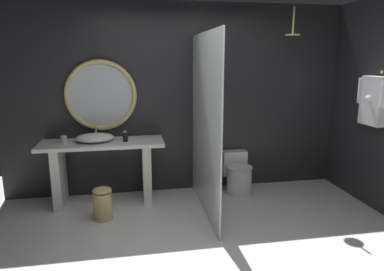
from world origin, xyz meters
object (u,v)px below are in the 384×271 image
toilet (238,175)px  waste_bin (103,203)px  soap_dispenser (125,137)px  tumbler_cup (64,139)px  rain_shower_head (293,32)px  round_wall_mirror (101,95)px  hanging_bathrobe (374,98)px  vessel_sink (95,138)px

toilet → waste_bin: 1.90m
toilet → soap_dispenser: bearing=-176.7°
tumbler_cup → rain_shower_head: size_ratio=0.27×
tumbler_cup → toilet: 2.38m
round_wall_mirror → toilet: size_ratio=1.69×
waste_bin → round_wall_mirror: bearing=90.9°
soap_dispenser → round_wall_mirror: (-0.30, 0.31, 0.50)m
hanging_bathrobe → rain_shower_head: bearing=144.7°
round_wall_mirror → tumbler_cup: bearing=-152.4°
round_wall_mirror → hanging_bathrobe: (3.27, -0.97, 0.01)m
toilet → round_wall_mirror: bearing=173.2°
waste_bin → hanging_bathrobe: bearing=-3.7°
toilet → waste_bin: (-1.82, -0.54, -0.05)m
round_wall_mirror → rain_shower_head: rain_shower_head is taller
tumbler_cup → hanging_bathrobe: 3.84m
vessel_sink → tumbler_cup: bearing=-178.9°
rain_shower_head → waste_bin: (-2.44, -0.37, -1.99)m
rain_shower_head → toilet: bearing=164.4°
rain_shower_head → hanging_bathrobe: size_ratio=0.54×
rain_shower_head → hanging_bathrobe: (0.82, -0.58, -0.80)m
toilet → hanging_bathrobe: bearing=-27.6°
soap_dispenser → tumbler_cup: bearing=175.1°
soap_dispenser → toilet: size_ratio=0.25×
tumbler_cup → soap_dispenser: (0.76, -0.06, 0.02)m
tumbler_cup → round_wall_mirror: bearing=27.6°
rain_shower_head → hanging_bathrobe: 1.28m
rain_shower_head → toilet: (-0.62, 0.17, -1.94)m
toilet → vessel_sink: bearing=-179.5°
hanging_bathrobe → waste_bin: hanging_bathrobe is taller
round_wall_mirror → waste_bin: round_wall_mirror is taller
vessel_sink → round_wall_mirror: 0.57m
toilet → rain_shower_head: bearing=-15.6°
tumbler_cup → soap_dispenser: soap_dispenser is taller
rain_shower_head → hanging_bathrobe: rain_shower_head is taller
tumbler_cup → waste_bin: (0.48, -0.52, -0.67)m
vessel_sink → waste_bin: size_ratio=1.21×
soap_dispenser → toilet: 1.67m
tumbler_cup → round_wall_mirror: (0.46, 0.24, 0.52)m
round_wall_mirror → toilet: bearing=-6.8°
round_wall_mirror → toilet: (1.84, -0.22, -1.13)m
soap_dispenser → round_wall_mirror: 0.66m
tumbler_cup → waste_bin: bearing=-47.3°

